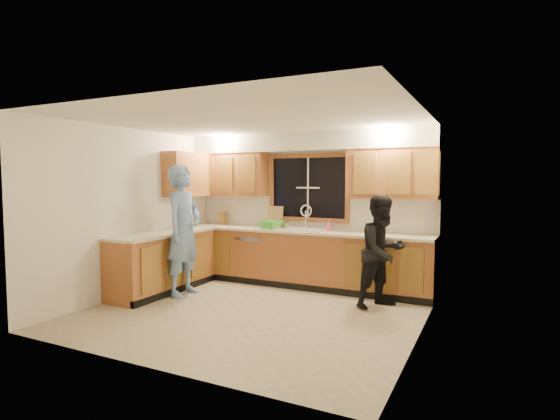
{
  "coord_description": "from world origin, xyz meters",
  "views": [
    {
      "loc": [
        2.81,
        -4.88,
        1.74
      ],
      "look_at": [
        0.08,
        0.65,
        1.31
      ],
      "focal_mm": 28.0,
      "sensor_mm": 36.0,
      "label": 1
    }
  ],
  "objects_px": {
    "man": "(184,230)",
    "knife_block": "(222,218)",
    "sink": "(301,233)",
    "bowl": "(376,232)",
    "dish_crate": "(272,225)",
    "dishwasher": "(255,257)",
    "woman": "(383,252)",
    "soap_bottle": "(329,225)",
    "stove": "(136,269)"
  },
  "relations": [
    {
      "from": "man",
      "to": "bowl",
      "type": "distance_m",
      "value": 2.9
    },
    {
      "from": "dishwasher",
      "to": "woman",
      "type": "height_order",
      "value": "woman"
    },
    {
      "from": "sink",
      "to": "man",
      "type": "height_order",
      "value": "man"
    },
    {
      "from": "stove",
      "to": "dish_crate",
      "type": "distance_m",
      "value": 2.23
    },
    {
      "from": "sink",
      "to": "knife_block",
      "type": "bearing_deg",
      "value": 174.72
    },
    {
      "from": "stove",
      "to": "man",
      "type": "xyz_separation_m",
      "value": [
        0.44,
        0.52,
        0.53
      ]
    },
    {
      "from": "soap_bottle",
      "to": "bowl",
      "type": "distance_m",
      "value": 0.77
    },
    {
      "from": "man",
      "to": "knife_block",
      "type": "xyz_separation_m",
      "value": [
        -0.27,
        1.45,
        0.06
      ]
    },
    {
      "from": "dish_crate",
      "to": "soap_bottle",
      "type": "xyz_separation_m",
      "value": [
        0.93,
        0.17,
        0.03
      ]
    },
    {
      "from": "dish_crate",
      "to": "sink",
      "type": "bearing_deg",
      "value": 12.75
    },
    {
      "from": "sink",
      "to": "soap_bottle",
      "type": "height_order",
      "value": "sink"
    },
    {
      "from": "stove",
      "to": "woman",
      "type": "distance_m",
      "value": 3.5
    },
    {
      "from": "sink",
      "to": "bowl",
      "type": "distance_m",
      "value": 1.22
    },
    {
      "from": "man",
      "to": "woman",
      "type": "bearing_deg",
      "value": -82.31
    },
    {
      "from": "knife_block",
      "to": "woman",
      "type": "bearing_deg",
      "value": -17.17
    },
    {
      "from": "stove",
      "to": "sink",
      "type": "bearing_deg",
      "value": 45.39
    },
    {
      "from": "dishwasher",
      "to": "stove",
      "type": "xyz_separation_m",
      "value": [
        -0.95,
        -1.81,
        0.04
      ]
    },
    {
      "from": "sink",
      "to": "bowl",
      "type": "bearing_deg",
      "value": 1.09
    },
    {
      "from": "man",
      "to": "bowl",
      "type": "bearing_deg",
      "value": -68.31
    },
    {
      "from": "woman",
      "to": "bowl",
      "type": "relative_size",
      "value": 7.03
    },
    {
      "from": "bowl",
      "to": "soap_bottle",
      "type": "bearing_deg",
      "value": 177.11
    },
    {
      "from": "sink",
      "to": "dish_crate",
      "type": "height_order",
      "value": "sink"
    },
    {
      "from": "dishwasher",
      "to": "bowl",
      "type": "distance_m",
      "value": 2.14
    },
    {
      "from": "stove",
      "to": "soap_bottle",
      "type": "relative_size",
      "value": 4.75
    },
    {
      "from": "dish_crate",
      "to": "dishwasher",
      "type": "bearing_deg",
      "value": 165.92
    },
    {
      "from": "sink",
      "to": "stove",
      "type": "relative_size",
      "value": 0.96
    },
    {
      "from": "sink",
      "to": "bowl",
      "type": "relative_size",
      "value": 3.94
    },
    {
      "from": "stove",
      "to": "dishwasher",
      "type": "bearing_deg",
      "value": 62.31
    },
    {
      "from": "dishwasher",
      "to": "soap_bottle",
      "type": "bearing_deg",
      "value": 3.35
    },
    {
      "from": "dishwasher",
      "to": "man",
      "type": "bearing_deg",
      "value": -111.47
    },
    {
      "from": "man",
      "to": "knife_block",
      "type": "height_order",
      "value": "man"
    },
    {
      "from": "man",
      "to": "soap_bottle",
      "type": "bearing_deg",
      "value": -58.58
    },
    {
      "from": "stove",
      "to": "soap_bottle",
      "type": "height_order",
      "value": "soap_bottle"
    },
    {
      "from": "soap_bottle",
      "to": "woman",
      "type": "bearing_deg",
      "value": -34.51
    },
    {
      "from": "woman",
      "to": "soap_bottle",
      "type": "height_order",
      "value": "woman"
    },
    {
      "from": "dishwasher",
      "to": "man",
      "type": "relative_size",
      "value": 0.42
    },
    {
      "from": "sink",
      "to": "knife_block",
      "type": "height_order",
      "value": "sink"
    },
    {
      "from": "woman",
      "to": "dish_crate",
      "type": "relative_size",
      "value": 5.25
    },
    {
      "from": "knife_block",
      "to": "soap_bottle",
      "type": "relative_size",
      "value": 1.2
    },
    {
      "from": "stove",
      "to": "woman",
      "type": "xyz_separation_m",
      "value": [
        3.27,
        1.19,
        0.32
      ]
    },
    {
      "from": "dishwasher",
      "to": "stove",
      "type": "height_order",
      "value": "stove"
    },
    {
      "from": "dish_crate",
      "to": "soap_bottle",
      "type": "bearing_deg",
      "value": 10.3
    },
    {
      "from": "woman",
      "to": "knife_block",
      "type": "xyz_separation_m",
      "value": [
        -3.1,
        0.79,
        0.27
      ]
    },
    {
      "from": "stove",
      "to": "soap_bottle",
      "type": "xyz_separation_m",
      "value": [
        2.26,
        1.89,
        0.56
      ]
    },
    {
      "from": "man",
      "to": "knife_block",
      "type": "bearing_deg",
      "value": 5.14
    },
    {
      "from": "bowl",
      "to": "man",
      "type": "bearing_deg",
      "value": -152.77
    },
    {
      "from": "knife_block",
      "to": "soap_bottle",
      "type": "xyz_separation_m",
      "value": [
        2.09,
        -0.09,
        -0.02
      ]
    },
    {
      "from": "stove",
      "to": "woman",
      "type": "height_order",
      "value": "woman"
    },
    {
      "from": "man",
      "to": "soap_bottle",
      "type": "relative_size",
      "value": 10.3
    },
    {
      "from": "sink",
      "to": "soap_bottle",
      "type": "distance_m",
      "value": 0.48
    }
  ]
}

